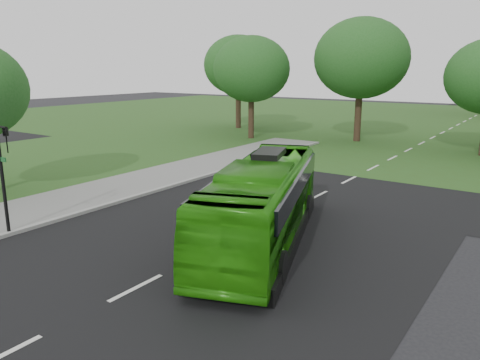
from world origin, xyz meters
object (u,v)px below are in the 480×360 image
at_px(tree_park_b, 361,58).
at_px(tree_park_f, 238,65).
at_px(bus, 263,202).
at_px(tree_park_a, 251,69).
at_px(traffic_light, 3,166).

bearing_deg(tree_park_b, tree_park_f, 172.54).
height_order(tree_park_f, bus, tree_park_f).
distance_m(tree_park_a, traffic_light, 27.02).
bearing_deg(tree_park_f, bus, -53.81).
bearing_deg(tree_park_a, traffic_light, -76.40).
distance_m(tree_park_f, traffic_light, 33.74).
height_order(tree_park_a, tree_park_f, tree_park_f).
relative_size(tree_park_f, bus, 0.89).
bearing_deg(traffic_light, bus, 10.21).
height_order(tree_park_f, traffic_light, tree_park_f).
bearing_deg(tree_park_f, tree_park_a, -46.60).
xyz_separation_m(bus, traffic_light, (-8.06, -4.83, 1.20)).
distance_m(tree_park_a, tree_park_b, 9.24).
height_order(bus, traffic_light, traffic_light).
bearing_deg(bus, traffic_light, -168.64).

